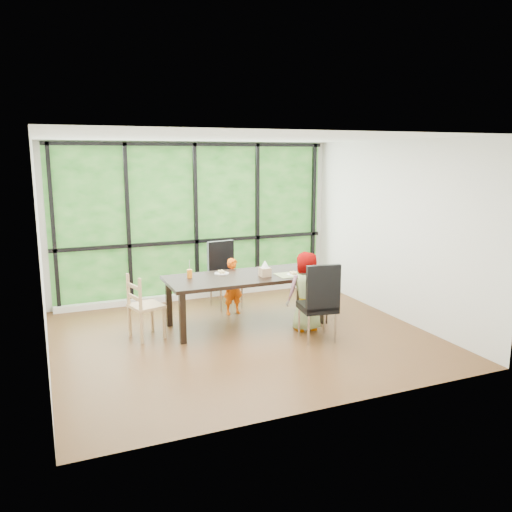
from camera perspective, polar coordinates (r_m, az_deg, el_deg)
name	(u,v)px	position (r m, az deg, el deg)	size (l,w,h in m)	color
ground	(242,336)	(7.27, -1.50, -8.85)	(5.00, 5.00, 0.00)	black
back_wall	(195,221)	(9.03, -6.75, 3.87)	(5.00, 5.00, 0.00)	silver
foliage_backdrop	(195,221)	(9.01, -6.71, 3.85)	(4.80, 0.02, 2.65)	#174C16
window_mullions	(196,221)	(8.98, -6.64, 3.82)	(4.80, 0.06, 2.65)	black
window_sill	(198,295)	(9.20, -6.39, -4.27)	(4.80, 0.12, 0.10)	silver
dining_table	(247,300)	(7.63, -0.99, -4.90)	(2.36, 0.98, 0.75)	black
chair_window_leather	(226,275)	(8.48, -3.33, -2.12)	(0.46, 0.46, 1.08)	black
chair_interior_leather	(317,301)	(7.04, 6.80, -4.98)	(0.46, 0.46, 1.08)	black
chair_end_beech	(146,306)	(7.25, -12.02, -5.41)	(0.42, 0.40, 0.90)	tan
child_toddler	(233,286)	(8.14, -2.52, -3.35)	(0.33, 0.21, 0.89)	#F25605
child_older	(307,291)	(7.39, 5.63, -3.91)	(0.56, 0.36, 1.14)	slate
placemat	(292,275)	(7.59, 4.01, -2.06)	(0.46, 0.34, 0.01)	tan
plate_far	(222,273)	(7.65, -3.82, -1.92)	(0.22, 0.22, 0.01)	white
plate_near	(294,275)	(7.58, 4.17, -2.06)	(0.20, 0.20, 0.01)	white
orange_cup	(190,274)	(7.45, -7.34, -1.94)	(0.08, 0.08, 0.12)	orange
green_cup	(316,270)	(7.70, 6.62, -1.51)	(0.07, 0.07, 0.11)	#5FD13E
white_mug	(313,266)	(8.01, 6.32, -1.07)	(0.09, 0.09, 0.10)	white
tissue_box	(265,272)	(7.47, 1.00, -1.78)	(0.15, 0.15, 0.13)	tan
crepe_rolls_far	(222,272)	(7.65, -3.82, -1.74)	(0.10, 0.12, 0.04)	tan
crepe_rolls_near	(294,273)	(7.58, 4.18, -1.88)	(0.10, 0.12, 0.04)	tan
straw_white	(189,267)	(7.43, -7.36, -1.19)	(0.01, 0.01, 0.20)	white
straw_pink	(316,263)	(7.68, 6.64, -0.81)	(0.01, 0.01, 0.20)	pink
tissue	(265,264)	(7.45, 1.00, -0.90)	(0.12, 0.12, 0.11)	white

